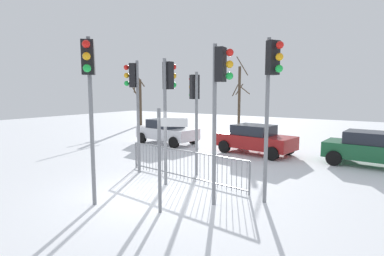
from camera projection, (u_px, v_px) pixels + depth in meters
ground_plane at (149, 194)px, 9.41m from camera, size 60.00×60.00×0.00m
traffic_light_mid_left at (220, 89)px, 8.11m from camera, size 0.57×0.34×4.41m
traffic_light_mid_right at (89, 84)px, 8.02m from camera, size 0.47×0.47×4.59m
traffic_light_rear_left at (195, 100)px, 11.41m from camera, size 0.51×0.42×3.87m
traffic_light_foreground_right at (168, 93)px, 10.14m from camera, size 0.35×0.57×4.23m
traffic_light_rear_right at (134, 91)px, 11.59m from camera, size 0.52×0.41×4.31m
traffic_light_foreground_left at (271, 84)px, 8.21m from camera, size 0.52×0.41×4.60m
direction_sign_post at (162, 155)px, 7.80m from camera, size 0.74×0.33×2.73m
pedestrian_guard_railing at (184, 164)px, 10.95m from camera, size 5.34×0.65×1.07m
car_green_far at (373, 148)px, 12.86m from camera, size 3.91×2.15×1.47m
car_white_trailing at (167, 131)px, 18.52m from camera, size 3.97×2.28×1.47m
car_red_near at (255, 139)px, 15.49m from camera, size 4.01×2.40×1.47m
bare_tree_centre at (239, 97)px, 23.90m from camera, size 1.21×1.19×5.79m
bare_tree_right at (140, 100)px, 28.36m from camera, size 1.63×1.01×5.18m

